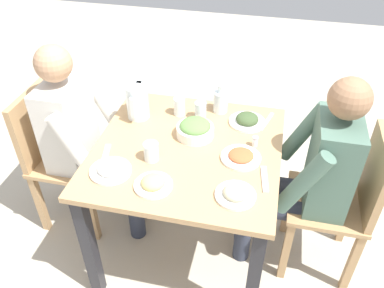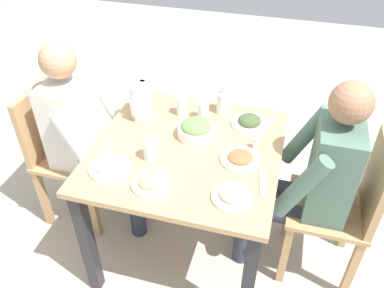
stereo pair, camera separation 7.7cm
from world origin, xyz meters
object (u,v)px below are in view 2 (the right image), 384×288
water_glass_by_pitcher (203,111)px  chair_far (346,204)px  diner_far (310,175)px  water_glass_far_right (182,106)px  salad_bowl (196,129)px  plate_beans (232,195)px  plate_rice_curry (240,158)px  water_glass_near_left (151,150)px  plate_yoghurt (109,166)px  salt_shaker (256,143)px  oil_carafe (224,103)px  plate_dolmas (249,122)px  water_pitcher (140,100)px  diner_near (88,133)px  dining_table (188,166)px  chair_near (61,148)px  plate_fries (150,182)px

water_glass_by_pitcher → chair_far: bearing=76.3°
diner_far → water_glass_far_right: size_ratio=11.67×
salad_bowl → plate_beans: bearing=34.0°
plate_rice_curry → water_glass_near_left: bearing=-76.8°
chair_far → salad_bowl: 0.85m
plate_yoghurt → water_glass_near_left: water_glass_near_left is taller
plate_rice_curry → salt_shaker: size_ratio=3.60×
oil_carafe → salt_shaker: oil_carafe is taller
diner_far → plate_beans: bearing=-42.9°
plate_dolmas → salt_shaker: 0.20m
plate_dolmas → water_glass_far_right: (-0.00, -0.38, 0.03)m
water_pitcher → plate_dolmas: bearing=96.5°
diner_near → water_pitcher: bearing=112.4°
dining_table → salad_bowl: 0.20m
dining_table → chair_near: size_ratio=1.04×
chair_far → plate_yoghurt: 1.20m
plate_dolmas → plate_fries: bearing=-30.9°
plate_beans → water_glass_far_right: size_ratio=1.75×
dining_table → salt_shaker: size_ratio=17.11×
dining_table → plate_beans: bearing=44.7°
diner_near → water_pitcher: 0.37m
dining_table → plate_rice_curry: plate_rice_curry is taller
dining_table → water_glass_near_left: water_glass_near_left is taller
plate_yoghurt → plate_dolmas: 0.78m
salad_bowl → diner_far: bearing=86.6°
diner_far → salt_shaker: 0.31m
diner_near → salad_bowl: diner_near is taller
dining_table → salt_shaker: salt_shaker is taller
plate_rice_curry → water_glass_near_left: (0.10, -0.42, 0.03)m
water_glass_near_left → oil_carafe: bearing=152.9°
water_glass_by_pitcher → water_glass_far_right: 0.12m
plate_rice_curry → plate_yoghurt: bearing=-68.3°
plate_yoghurt → chair_far: bearing=106.3°
plate_dolmas → diner_far: bearing=58.9°
chair_near → plate_fries: 0.88m
diner_far → water_glass_by_pitcher: 0.65m
chair_near → oil_carafe: size_ratio=5.41×
plate_rice_curry → salad_bowl: bearing=-117.8°
plate_dolmas → plate_beans: bearing=1.5°
plate_dolmas → water_glass_near_left: 0.58m
diner_far → salad_bowl: 0.61m
plate_yoghurt → plate_beans: 0.58m
diner_far → water_glass_by_pitcher: (-0.20, -0.60, 0.15)m
water_glass_near_left → water_pitcher: bearing=-151.8°
dining_table → plate_rice_curry: (0.03, 0.27, 0.14)m
chair_far → water_glass_near_left: 1.02m
plate_rice_curry → diner_far: bearing=106.2°
water_glass_near_left → water_glass_far_right: 0.41m
diner_far → plate_yoghurt: bearing=-70.3°
water_pitcher → plate_beans: size_ratio=1.07×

